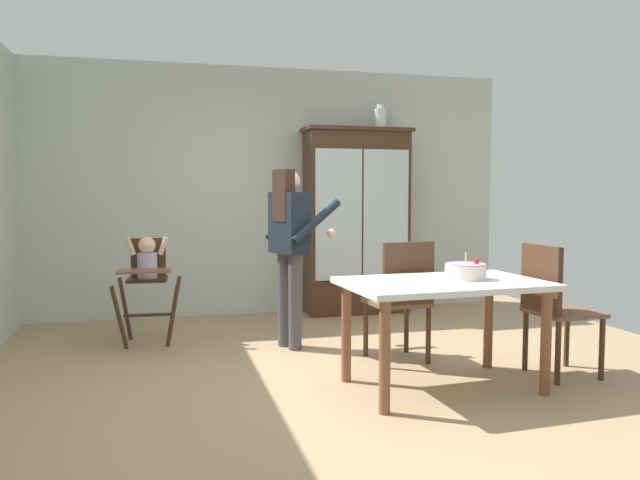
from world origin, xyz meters
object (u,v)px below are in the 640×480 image
(china_cabinet, at_px, (356,221))
(dining_chair_far_side, at_px, (403,293))
(ceramic_vase, at_px, (380,118))
(birthday_cake, at_px, (466,271))
(adult_person, at_px, (290,236))
(dining_chair_right_end, at_px, (552,301))
(high_chair_with_toddler, at_px, (147,270))
(dining_table, at_px, (443,296))

(china_cabinet, distance_m, dining_chair_far_side, 2.15)
(ceramic_vase, relative_size, birthday_cake, 0.96)
(adult_person, distance_m, dining_chair_right_end, 2.15)
(high_chair_with_toddler, relative_size, birthday_cake, 3.39)
(dining_chair_far_side, distance_m, dining_chair_right_end, 1.09)
(high_chair_with_toddler, distance_m, dining_table, 2.68)
(ceramic_vase, bearing_deg, china_cabinet, -179.21)
(adult_person, xyz_separation_m, dining_table, (0.78, -1.34, -0.33))
(ceramic_vase, xyz_separation_m, dining_chair_far_side, (-0.56, -2.08, -1.60))
(dining_chair_far_side, bearing_deg, high_chair_with_toddler, -35.93)
(ceramic_vase, bearing_deg, dining_chair_right_end, -82.56)
(ceramic_vase, distance_m, high_chair_with_toddler, 3.06)
(ceramic_vase, height_order, adult_person, ceramic_vase)
(dining_chair_far_side, bearing_deg, china_cabinet, -102.64)
(ceramic_vase, xyz_separation_m, adult_person, (-1.31, -1.38, -1.19))
(china_cabinet, bearing_deg, high_chair_with_toddler, -158.06)
(adult_person, bearing_deg, dining_chair_far_side, -154.98)
(adult_person, xyz_separation_m, birthday_cake, (0.96, -1.31, -0.17))
(china_cabinet, height_order, ceramic_vase, ceramic_vase)
(dining_table, bearing_deg, china_cabinet, 84.53)
(dining_table, height_order, dining_chair_right_end, dining_chair_right_end)
(china_cabinet, bearing_deg, birthday_cake, -91.66)
(china_cabinet, bearing_deg, dining_chair_far_side, -98.01)
(china_cabinet, xyz_separation_m, dining_chair_far_side, (-0.29, -2.08, -0.47))
(china_cabinet, height_order, high_chair_with_toddler, china_cabinet)
(dining_table, bearing_deg, dining_chair_far_side, 92.81)
(high_chair_with_toddler, height_order, adult_person, adult_person)
(china_cabinet, relative_size, birthday_cake, 7.29)
(adult_person, distance_m, birthday_cake, 1.63)
(ceramic_vase, distance_m, birthday_cake, 3.04)
(high_chair_with_toddler, bearing_deg, ceramic_vase, 23.18)
(adult_person, height_order, dining_table, adult_person)
(ceramic_vase, distance_m, dining_chair_far_side, 2.69)
(adult_person, height_order, dining_chair_right_end, adult_person)
(dining_table, bearing_deg, birthday_cake, 10.57)
(china_cabinet, xyz_separation_m, adult_person, (-1.04, -1.38, -0.06))
(ceramic_vase, height_order, birthday_cake, ceramic_vase)
(birthday_cake, height_order, dining_chair_far_side, dining_chair_far_side)
(ceramic_vase, distance_m, dining_table, 3.17)
(high_chair_with_toddler, height_order, birthday_cake, high_chair_with_toddler)
(ceramic_vase, xyz_separation_m, high_chair_with_toddler, (-2.50, -0.90, -1.51))
(dining_table, height_order, birthday_cake, birthday_cake)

